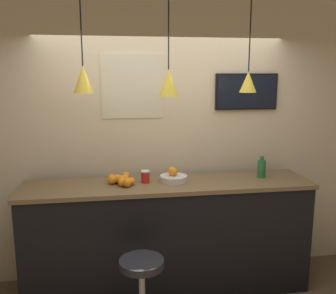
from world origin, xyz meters
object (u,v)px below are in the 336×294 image
at_px(spread_jar, 145,177).
at_px(mounted_tv, 246,92).
at_px(fruit_bowl, 173,177).
at_px(bar_stool, 142,284).
at_px(juice_bottle, 261,168).

height_order(spread_jar, mounted_tv, mounted_tv).
bearing_deg(fruit_bowl, mounted_tv, 21.36).
bearing_deg(mounted_tv, spread_jar, -163.61).
relative_size(bar_stool, spread_jar, 5.68).
relative_size(bar_stool, fruit_bowl, 2.53).
relative_size(fruit_bowl, juice_bottle, 1.20).
xyz_separation_m(bar_stool, mounted_tv, (1.21, 1.01, 1.50)).
xyz_separation_m(bar_stool, juice_bottle, (1.28, 0.68, 0.75)).
height_order(juice_bottle, spread_jar, juice_bottle).
height_order(fruit_bowl, juice_bottle, juice_bottle).
relative_size(bar_stool, juice_bottle, 3.03).
xyz_separation_m(fruit_bowl, mounted_tv, (0.83, 0.33, 0.80)).
bearing_deg(bar_stool, mounted_tv, 39.82).
bearing_deg(spread_jar, fruit_bowl, -0.04).
bearing_deg(bar_stool, spread_jar, 81.40).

